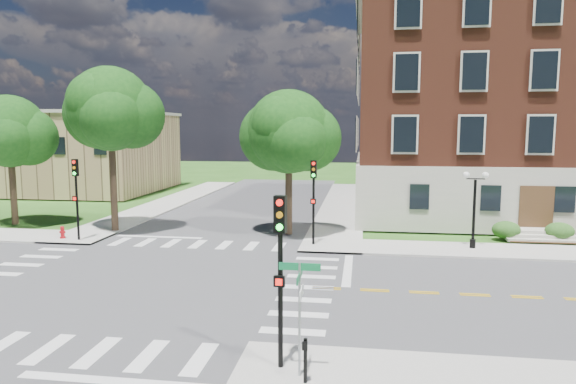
# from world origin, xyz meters

# --- Properties ---
(ground) EXTENTS (160.00, 160.00, 0.00)m
(ground) POSITION_xyz_m (0.00, 0.00, 0.00)
(ground) COLOR #275116
(ground) RESTS_ON ground
(road_ew) EXTENTS (90.00, 12.00, 0.01)m
(road_ew) POSITION_xyz_m (0.00, 0.00, 0.01)
(road_ew) COLOR #3D3D3F
(road_ew) RESTS_ON ground
(road_ns) EXTENTS (12.00, 90.00, 0.01)m
(road_ns) POSITION_xyz_m (0.00, 0.00, 0.01)
(road_ns) COLOR #3D3D3F
(road_ns) RESTS_ON ground
(sidewalk_ne) EXTENTS (34.00, 34.00, 0.12)m
(sidewalk_ne) POSITION_xyz_m (15.38, 15.38, 0.06)
(sidewalk_ne) COLOR #9E9B93
(sidewalk_ne) RESTS_ON ground
(sidewalk_nw) EXTENTS (34.00, 34.00, 0.12)m
(sidewalk_nw) POSITION_xyz_m (-15.38, 15.38, 0.06)
(sidewalk_nw) COLOR #9E9B93
(sidewalk_nw) RESTS_ON ground
(crosswalk_east) EXTENTS (2.20, 10.20, 0.02)m
(crosswalk_east) POSITION_xyz_m (7.20, 0.00, 0.00)
(crosswalk_east) COLOR silver
(crosswalk_east) RESTS_ON ground
(stop_bar_east) EXTENTS (0.40, 5.50, 0.00)m
(stop_bar_east) POSITION_xyz_m (8.80, 3.00, 0.00)
(stop_bar_east) COLOR silver
(stop_bar_east) RESTS_ON ground
(main_building) EXTENTS (30.60, 22.40, 16.50)m
(main_building) POSITION_xyz_m (24.00, 21.99, 8.34)
(main_building) COLOR #BCB5A6
(main_building) RESTS_ON ground
(secondary_building) EXTENTS (20.40, 15.40, 8.30)m
(secondary_building) POSITION_xyz_m (-22.00, 30.00, 4.28)
(secondary_building) COLOR #8F6E4E
(secondary_building) RESTS_ON ground
(tree_b) EXTENTS (4.90, 4.90, 8.84)m
(tree_b) POSITION_xyz_m (-14.31, 10.94, 6.48)
(tree_b) COLOR #2E2217
(tree_b) RESTS_ON ground
(tree_c) EXTENTS (5.33, 5.33, 10.47)m
(tree_c) POSITION_xyz_m (-6.45, 9.92, 7.89)
(tree_c) COLOR #2E2217
(tree_c) RESTS_ON ground
(tree_d) EXTENTS (5.13, 5.13, 8.95)m
(tree_d) POSITION_xyz_m (4.90, 10.35, 6.48)
(tree_d) COLOR #2E2217
(tree_d) RESTS_ON ground
(traffic_signal_se) EXTENTS (0.35, 0.40, 4.80)m
(traffic_signal_se) POSITION_xyz_m (7.24, -7.56, 3.19)
(traffic_signal_se) COLOR black
(traffic_signal_se) RESTS_ON ground
(traffic_signal_ne) EXTENTS (0.36, 0.41, 4.80)m
(traffic_signal_ne) POSITION_xyz_m (6.70, 7.72, 3.19)
(traffic_signal_ne) COLOR black
(traffic_signal_ne) RESTS_ON ground
(traffic_signal_nw) EXTENTS (0.33, 0.36, 4.80)m
(traffic_signal_nw) POSITION_xyz_m (-7.23, 6.89, 3.19)
(traffic_signal_nw) COLOR black
(traffic_signal_nw) RESTS_ON ground
(twin_lamp_west) EXTENTS (1.36, 0.36, 4.23)m
(twin_lamp_west) POSITION_xyz_m (15.53, 8.07, 2.52)
(twin_lamp_west) COLOR black
(twin_lamp_west) RESTS_ON ground
(street_sign_pole) EXTENTS (1.10, 1.10, 3.10)m
(street_sign_pole) POSITION_xyz_m (7.83, -8.00, 2.31)
(street_sign_pole) COLOR gray
(street_sign_pole) RESTS_ON ground
(push_button_post) EXTENTS (0.14, 0.21, 1.20)m
(push_button_post) POSITION_xyz_m (8.02, -8.36, 0.80)
(push_button_post) COLOR black
(push_button_post) RESTS_ON ground
(fire_hydrant) EXTENTS (0.35, 0.35, 0.75)m
(fire_hydrant) POSITION_xyz_m (-8.41, 7.14, 0.46)
(fire_hydrant) COLOR #A40C12
(fire_hydrant) RESTS_ON ground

